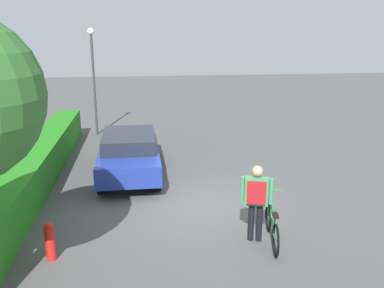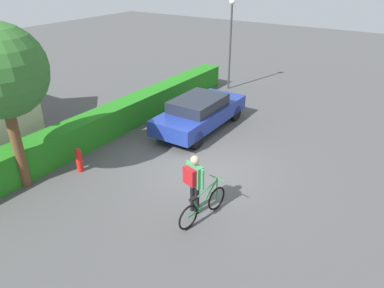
{
  "view_description": "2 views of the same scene",
  "coord_description": "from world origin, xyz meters",
  "px_view_note": "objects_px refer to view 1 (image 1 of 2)",
  "views": [
    {
      "loc": [
        -9.82,
        1.37,
        4.42
      ],
      "look_at": [
        0.96,
        0.0,
        1.35
      ],
      "focal_mm": 38.43,
      "sensor_mm": 36.0,
      "label": 1
    },
    {
      "loc": [
        -8.66,
        -5.24,
        6.01
      ],
      "look_at": [
        -0.03,
        0.45,
        0.78
      ],
      "focal_mm": 33.84,
      "sensor_mm": 36.0,
      "label": 2
    }
  ],
  "objects_px": {
    "parked_car_near": "(129,152)",
    "fire_hydrant": "(50,241)",
    "street_lamp": "(93,68)",
    "bicycle": "(272,226)",
    "person_rider": "(256,196)"
  },
  "relations": [
    {
      "from": "bicycle",
      "to": "street_lamp",
      "type": "bearing_deg",
      "value": 24.78
    },
    {
      "from": "street_lamp",
      "to": "fire_hydrant",
      "type": "xyz_separation_m",
      "value": [
        -10.06,
        -0.05,
        -2.44
      ]
    },
    {
      "from": "parked_car_near",
      "to": "person_rider",
      "type": "xyz_separation_m",
      "value": [
        -4.64,
        -2.74,
        0.31
      ]
    },
    {
      "from": "parked_car_near",
      "to": "fire_hydrant",
      "type": "distance_m",
      "value": 5.08
    },
    {
      "from": "person_rider",
      "to": "parked_car_near",
      "type": "bearing_deg",
      "value": 30.53
    },
    {
      "from": "parked_car_near",
      "to": "street_lamp",
      "type": "bearing_deg",
      "value": 16.12
    },
    {
      "from": "street_lamp",
      "to": "bicycle",
      "type": "bearing_deg",
      "value": -155.22
    },
    {
      "from": "parked_car_near",
      "to": "fire_hydrant",
      "type": "bearing_deg",
      "value": 163.33
    },
    {
      "from": "bicycle",
      "to": "street_lamp",
      "type": "relative_size",
      "value": 0.4
    },
    {
      "from": "person_rider",
      "to": "street_lamp",
      "type": "height_order",
      "value": "street_lamp"
    },
    {
      "from": "parked_car_near",
      "to": "fire_hydrant",
      "type": "xyz_separation_m",
      "value": [
        -4.86,
        1.45,
        -0.31
      ]
    },
    {
      "from": "person_rider",
      "to": "bicycle",
      "type": "bearing_deg",
      "value": -104.24
    },
    {
      "from": "street_lamp",
      "to": "person_rider",
      "type": "bearing_deg",
      "value": -156.7
    },
    {
      "from": "parked_car_near",
      "to": "fire_hydrant",
      "type": "height_order",
      "value": "parked_car_near"
    },
    {
      "from": "parked_car_near",
      "to": "bicycle",
      "type": "bearing_deg",
      "value": -146.92
    }
  ]
}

